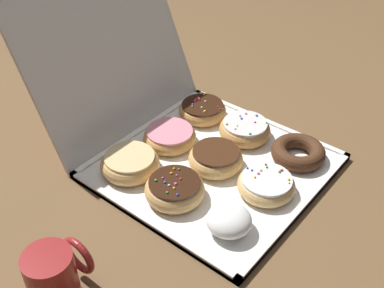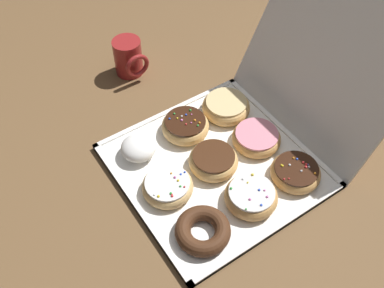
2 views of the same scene
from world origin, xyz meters
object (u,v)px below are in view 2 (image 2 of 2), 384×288
object	(u,v)px
sprinkle_donut_1	(168,186)
coffee_mug	(129,57)
sprinkle_donut_8	(296,172)
pink_frosted_donut_7	(256,137)
sprinkle_donut_5	(251,196)
sprinkle_donut_3	(187,125)
donut_box	(215,166)
chocolate_cake_ring_donut_2	(203,231)
glazed_ring_donut_6	(226,107)
powdered_filled_donut_0	(138,148)
chocolate_frosted_donut_4	(214,161)

from	to	relation	value
sprinkle_donut_1	coffee_mug	bearing A→B (deg)	162.39
sprinkle_donut_8	pink_frosted_donut_7	bearing A→B (deg)	-176.25
sprinkle_donut_5	pink_frosted_donut_7	distance (m)	0.17
sprinkle_donut_8	sprinkle_donut_3	bearing A→B (deg)	-153.68
donut_box	sprinkle_donut_5	bearing A→B (deg)	2.63
chocolate_cake_ring_donut_2	glazed_ring_donut_6	world-z (taller)	glazed_ring_donut_6
coffee_mug	pink_frosted_donut_7	bearing A→B (deg)	16.62
chocolate_cake_ring_donut_2	sprinkle_donut_3	xyz separation A→B (m)	(-0.25, 0.13, 0.00)
sprinkle_donut_5	powdered_filled_donut_0	bearing A→B (deg)	-151.61
sprinkle_donut_3	sprinkle_donut_5	bearing A→B (deg)	0.15
chocolate_frosted_donut_4	glazed_ring_donut_6	bearing A→B (deg)	134.33
chocolate_frosted_donut_4	glazed_ring_donut_6	world-z (taller)	same
donut_box	sprinkle_donut_3	bearing A→B (deg)	177.69
sprinkle_donut_1	sprinkle_donut_5	bearing A→B (deg)	47.50
powdered_filled_donut_0	sprinkle_donut_5	bearing A→B (deg)	28.39
powdered_filled_donut_0	glazed_ring_donut_6	world-z (taller)	powdered_filled_donut_0
sprinkle_donut_3	chocolate_cake_ring_donut_2	bearing A→B (deg)	-27.09
chocolate_cake_ring_donut_2	coffee_mug	size ratio (longest dim) A/B	1.12
sprinkle_donut_3	coffee_mug	size ratio (longest dim) A/B	1.13
chocolate_frosted_donut_4	chocolate_cake_ring_donut_2	bearing A→B (deg)	-42.98
donut_box	sprinkle_donut_8	bearing A→B (deg)	45.44
sprinkle_donut_3	sprinkle_donut_8	size ratio (longest dim) A/B	1.03
donut_box	powdered_filled_donut_0	xyz separation A→B (m)	(-0.13, -0.13, 0.03)
donut_box	chocolate_cake_ring_donut_2	distance (m)	0.18
chocolate_frosted_donut_4	sprinkle_donut_5	bearing A→B (deg)	5.10
donut_box	powdered_filled_donut_0	distance (m)	0.18
sprinkle_donut_1	pink_frosted_donut_7	distance (m)	0.25
pink_frosted_donut_7	coffee_mug	distance (m)	0.42
donut_box	chocolate_frosted_donut_4	xyz separation A→B (m)	(0.00, -0.01, 0.03)
sprinkle_donut_1	chocolate_cake_ring_donut_2	bearing A→B (deg)	1.12
glazed_ring_donut_6	chocolate_frosted_donut_4	bearing A→B (deg)	-45.67
pink_frosted_donut_7	sprinkle_donut_8	world-z (taller)	sprinkle_donut_8
powdered_filled_donut_0	coffee_mug	size ratio (longest dim) A/B	0.80
sprinkle_donut_5	coffee_mug	world-z (taller)	coffee_mug
sprinkle_donut_3	glazed_ring_donut_6	bearing A→B (deg)	89.08
sprinkle_donut_3	sprinkle_donut_5	size ratio (longest dim) A/B	1.01
chocolate_frosted_donut_4	sprinkle_donut_5	world-z (taller)	sprinkle_donut_5
sprinkle_donut_1	coffee_mug	world-z (taller)	coffee_mug
donut_box	glazed_ring_donut_6	size ratio (longest dim) A/B	3.45
sprinkle_donut_8	coffee_mug	size ratio (longest dim) A/B	1.10
sprinkle_donut_3	chocolate_frosted_donut_4	world-z (taller)	sprinkle_donut_3
glazed_ring_donut_6	sprinkle_donut_8	distance (m)	0.25
sprinkle_donut_5	coffee_mug	xyz separation A→B (m)	(-0.53, -0.00, 0.02)
donut_box	chocolate_cake_ring_donut_2	xyz separation A→B (m)	(0.13, -0.12, 0.02)
pink_frosted_donut_7	coffee_mug	size ratio (longest dim) A/B	1.14
sprinkle_donut_1	pink_frosted_donut_7	size ratio (longest dim) A/B	0.97
sprinkle_donut_3	sprinkle_donut_5	world-z (taller)	sprinkle_donut_3
donut_box	sprinkle_donut_1	world-z (taller)	sprinkle_donut_1
sprinkle_donut_1	sprinkle_donut_8	bearing A→B (deg)	63.74
donut_box	sprinkle_donut_8	world-z (taller)	sprinkle_donut_8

